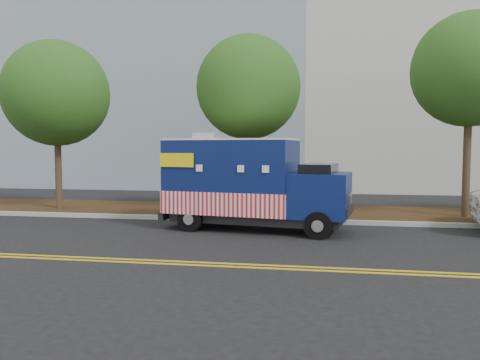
# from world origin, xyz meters

# --- Properties ---
(ground) EXTENTS (120.00, 120.00, 0.00)m
(ground) POSITION_xyz_m (0.00, 0.00, 0.00)
(ground) COLOR black
(ground) RESTS_ON ground
(curb) EXTENTS (120.00, 0.18, 0.15)m
(curb) POSITION_xyz_m (0.00, 1.40, 0.07)
(curb) COLOR #9E9E99
(curb) RESTS_ON ground
(mulch_strip) EXTENTS (120.00, 4.00, 0.15)m
(mulch_strip) POSITION_xyz_m (0.00, 3.50, 0.07)
(mulch_strip) COLOR black
(mulch_strip) RESTS_ON ground
(centerline_near) EXTENTS (120.00, 0.10, 0.01)m
(centerline_near) POSITION_xyz_m (0.00, -4.45, 0.01)
(centerline_near) COLOR gold
(centerline_near) RESTS_ON ground
(centerline_far) EXTENTS (120.00, 0.10, 0.01)m
(centerline_far) POSITION_xyz_m (0.00, -4.70, 0.01)
(centerline_far) COLOR gold
(centerline_far) RESTS_ON ground
(tree_a) EXTENTS (4.13, 4.13, 6.75)m
(tree_a) POSITION_xyz_m (-7.42, 2.63, 4.68)
(tree_a) COLOR #38281C
(tree_a) RESTS_ON ground
(tree_b) EXTENTS (3.91, 3.91, 6.78)m
(tree_b) POSITION_xyz_m (0.15, 3.13, 4.81)
(tree_b) COLOR #38281C
(tree_b) RESTS_ON ground
(tree_c) EXTENTS (3.92, 3.92, 7.21)m
(tree_c) POSITION_xyz_m (7.88, 2.94, 5.23)
(tree_c) COLOR #38281C
(tree_c) RESTS_ON ground
(sign_post) EXTENTS (0.06, 0.06, 2.40)m
(sign_post) POSITION_xyz_m (-0.89, 1.86, 1.20)
(sign_post) COLOR #473828
(sign_post) RESTS_ON ground
(food_truck) EXTENTS (6.01, 2.96, 3.04)m
(food_truck) POSITION_xyz_m (0.60, 0.01, 1.38)
(food_truck) COLOR black
(food_truck) RESTS_ON ground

